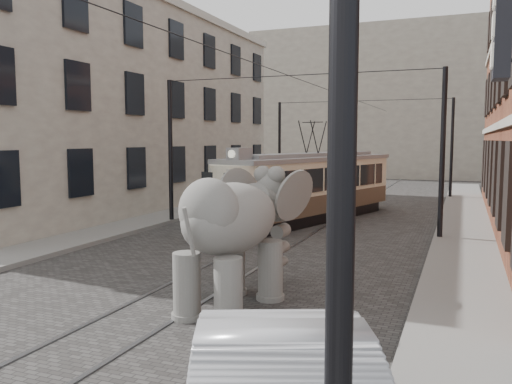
% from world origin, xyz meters
% --- Properties ---
extents(ground, '(120.00, 120.00, 0.00)m').
position_xyz_m(ground, '(0.00, 0.00, 0.00)').
color(ground, '#3E3C39').
extents(tram_rails, '(1.54, 80.00, 0.02)m').
position_xyz_m(tram_rails, '(0.00, 0.00, 0.01)').
color(tram_rails, slate).
rests_on(tram_rails, ground).
extents(sidewalk_right, '(2.00, 60.00, 0.15)m').
position_xyz_m(sidewalk_right, '(6.00, 0.00, 0.07)').
color(sidewalk_right, slate).
rests_on(sidewalk_right, ground).
extents(sidewalk_left, '(2.00, 60.00, 0.15)m').
position_xyz_m(sidewalk_left, '(-6.50, 0.00, 0.07)').
color(sidewalk_left, slate).
rests_on(sidewalk_left, ground).
extents(stucco_building, '(7.00, 24.00, 10.00)m').
position_xyz_m(stucco_building, '(-11.00, 10.00, 5.00)').
color(stucco_building, gray).
rests_on(stucco_building, ground).
extents(distant_block, '(28.00, 10.00, 14.00)m').
position_xyz_m(distant_block, '(0.00, 40.00, 7.00)').
color(distant_block, gray).
rests_on(distant_block, ground).
extents(catenary, '(11.00, 30.20, 6.00)m').
position_xyz_m(catenary, '(-0.20, 5.00, 3.00)').
color(catenary, black).
rests_on(catenary, ground).
extents(tram, '(5.38, 11.07, 4.32)m').
position_xyz_m(tram, '(-0.23, 8.83, 2.16)').
color(tram, beige).
rests_on(tram, ground).
extents(elephant, '(3.08, 5.03, 2.95)m').
position_xyz_m(elephant, '(1.46, -3.43, 1.47)').
color(elephant, slate).
rests_on(elephant, ground).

